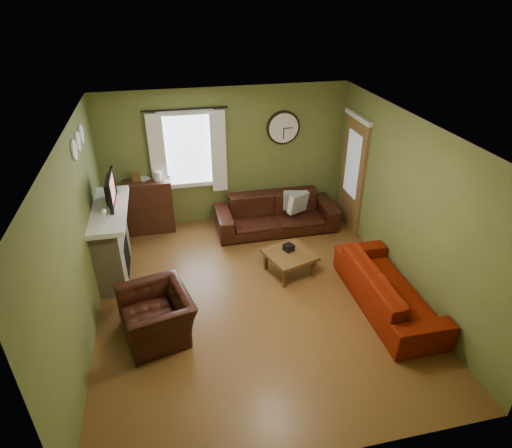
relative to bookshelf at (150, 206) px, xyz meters
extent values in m
cube|color=brown|center=(1.51, -2.40, -0.51)|extent=(4.60, 5.20, 0.00)
cube|color=white|center=(1.51, -2.40, 2.09)|extent=(4.60, 5.20, 0.00)
cube|color=#5E682F|center=(-0.79, -2.40, 0.79)|extent=(0.00, 5.20, 2.60)
cube|color=#5E682F|center=(3.81, -2.40, 0.79)|extent=(0.00, 5.20, 2.60)
cube|color=#5E682F|center=(1.51, 0.20, 0.79)|extent=(4.60, 0.00, 2.60)
cube|color=#5E682F|center=(1.51, -5.00, 0.79)|extent=(4.60, 0.00, 2.60)
cube|color=tan|center=(-0.59, -1.25, 0.04)|extent=(0.40, 1.40, 1.10)
cube|color=black|center=(-0.40, -1.25, -0.21)|extent=(0.04, 0.60, 0.55)
cube|color=white|center=(-0.56, -1.25, 0.63)|extent=(0.58, 1.60, 0.08)
imported|color=black|center=(-0.54, -1.10, 0.84)|extent=(0.08, 0.60, 0.35)
cube|color=#994C3F|center=(-0.46, -1.10, 0.90)|extent=(0.02, 0.62, 0.36)
cylinder|color=white|center=(-0.77, -1.60, 1.74)|extent=(0.28, 0.28, 0.03)
cylinder|color=white|center=(-0.77, -1.25, 1.74)|extent=(0.28, 0.28, 0.03)
cylinder|color=white|center=(-0.77, -0.90, 1.74)|extent=(0.28, 0.28, 0.03)
cylinder|color=black|center=(0.81, 0.08, 1.76)|extent=(0.03, 0.03, 1.50)
cube|color=white|center=(0.26, 0.08, 0.94)|extent=(0.28, 0.04, 1.55)
cube|color=white|center=(1.36, 0.08, 0.94)|extent=(0.28, 0.04, 1.55)
cube|color=brown|center=(3.78, -0.55, 0.54)|extent=(0.05, 0.90, 2.10)
imported|color=brown|center=(-0.12, 0.08, 0.45)|extent=(0.27, 0.30, 0.02)
imported|color=black|center=(2.34, -0.45, -0.18)|extent=(2.28, 0.89, 0.67)
cube|color=gray|center=(2.69, -0.41, 0.04)|extent=(0.41, 0.21, 0.39)
cube|color=gray|center=(2.75, -0.52, 0.04)|extent=(0.41, 0.28, 0.40)
imported|color=#661202|center=(3.37, -2.97, -0.20)|extent=(0.84, 2.14, 0.63)
imported|color=black|center=(0.06, -2.86, -0.19)|extent=(1.08, 1.17, 0.64)
cube|color=black|center=(2.19, -1.80, -0.11)|extent=(0.19, 0.19, 0.11)
camera|label=1|loc=(0.42, -7.39, 3.69)|focal=30.00mm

